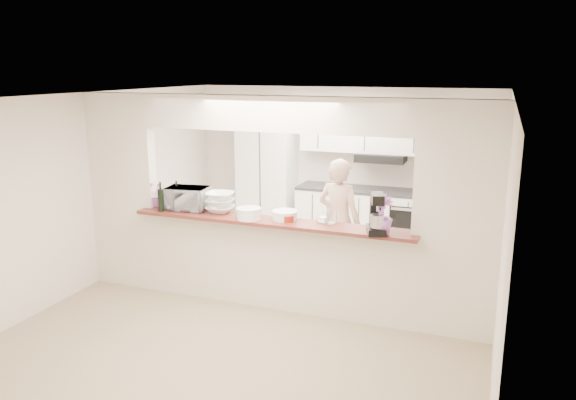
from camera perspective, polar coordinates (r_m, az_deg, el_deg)
The scene contains 19 objects.
floor at distance 6.87m, azimuth -1.56°, elevation -10.73°, with size 6.00×6.00×0.00m, color tan.
tile_overlay at distance 8.22m, azimuth 2.57°, elevation -6.57°, with size 5.00×2.90×0.01m, color silver.
partition at distance 6.41m, azimuth -1.65°, elevation 1.45°, with size 5.00×0.15×2.50m.
bar_counter at distance 6.65m, azimuth -1.61°, elevation -6.22°, with size 3.40×0.38×1.09m.
kitchen_cabinets at distance 9.09m, azimuth 3.84°, elevation 1.71°, with size 3.15×0.62×2.25m.
refrigerator at distance 8.68m, azimuth 17.94°, elevation -0.32°, with size 0.75×0.70×1.70m, color #B2B1B7.
flower_left at distance 7.25m, azimuth -13.25°, elevation 0.62°, with size 0.29×0.25×0.32m, color #D470BB.
wine_bottle_a at distance 7.12m, azimuth -11.22°, elevation 0.27°, with size 0.07×0.07×0.34m.
wine_bottle_b at distance 6.99m, azimuth -12.79°, elevation 0.02°, with size 0.07×0.07×0.36m.
toaster_oven at distance 7.02m, azimuth -10.19°, elevation 0.17°, with size 0.50×0.34×0.28m, color #9F9FA3.
serving_bowls at distance 6.81m, azimuth -6.93°, elevation -0.27°, with size 0.33×0.33×0.24m, color white.
plate_stack_a at distance 6.49m, azimuth -4.02°, elevation -1.38°, with size 0.29×0.29×0.13m.
plate_stack_b at distance 6.47m, azimuth -0.33°, elevation -1.54°, with size 0.30×0.30×0.10m.
red_bowl at distance 6.40m, azimuth -0.07°, elevation -1.85°, with size 0.16×0.16×0.07m, color maroon.
tan_bowl at distance 6.55m, azimuth -0.95°, elevation -1.51°, with size 0.15×0.15×0.07m, color tan.
utensil_caddy at distance 6.32m, azimuth 3.96°, elevation -1.63°, with size 0.24×0.19×0.20m.
stand_mixer at distance 5.97m, azimuth 8.98°, elevation -1.55°, with size 0.27×0.33×0.43m.
flower_right at distance 5.95m, azimuth 9.47°, elevation -1.48°, with size 0.23×0.23×0.42m, color #C66CC9.
person at distance 7.39m, azimuth 5.20°, elevation -2.18°, with size 0.61×0.40×1.66m, color tan.
Camera 1 is at (2.40, -5.80, 2.80)m, focal length 35.00 mm.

